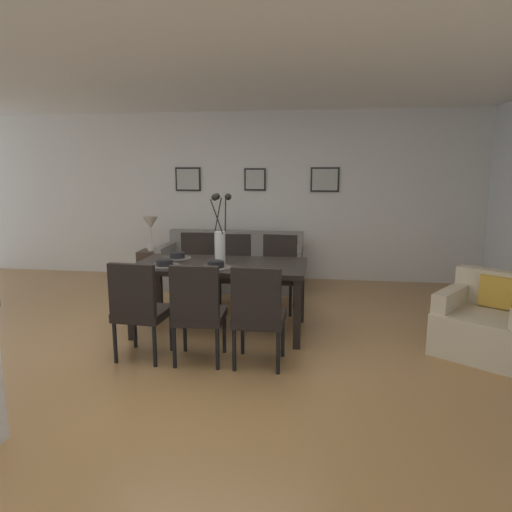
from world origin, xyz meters
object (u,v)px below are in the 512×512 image
object	(u,v)px
dining_chair_near_left	(139,306)
dining_table	(220,270)
bowl_near_left	(165,262)
armchair	(488,324)
bowl_near_right	(177,255)
bowl_far_left	(216,264)
dining_chair_far_right	(233,268)
framed_picture_left	(188,179)
framed_picture_center	(255,179)
dining_chair_far_left	(198,309)
table_lamp	(151,226)
sofa	(232,268)
dining_chair_mid_right	(278,269)
dining_chair_near_right	(196,266)
centerpiece_vase	(220,237)
dining_chair_mid_left	(258,311)
framed_picture_right	(325,180)
side_table	(152,267)

from	to	relation	value
dining_chair_near_left	dining_table	bearing A→B (deg)	57.74
bowl_near_left	armchair	xyz separation A→B (m)	(3.17, -0.03, -0.49)
bowl_near_right	bowl_far_left	bearing A→B (deg)	-37.58
dining_chair_far_right	framed_picture_left	distance (m)	2.24
framed_picture_center	dining_chair_far_left	bearing A→B (deg)	-90.15
dining_table	armchair	size ratio (longest dim) A/B	1.62
dining_chair_far_right	bowl_far_left	distance (m)	1.09
table_lamp	armchair	xyz separation A→B (m)	(4.10, -2.08, -0.61)
dining_table	sofa	bearing A→B (deg)	97.47
dining_chair_mid_right	bowl_far_left	xyz separation A→B (m)	(-0.54, -1.07, 0.27)
armchair	bowl_near_right	bearing A→B (deg)	171.98
dining_chair_mid_right	dining_table	bearing A→B (deg)	-121.95
dining_chair_near_left	dining_chair_far_right	distance (m)	1.80
dining_chair_near_right	framed_picture_left	size ratio (longest dim) A/B	2.25
sofa	table_lamp	distance (m)	1.37
bowl_far_left	armchair	distance (m)	2.68
armchair	framed_picture_center	size ratio (longest dim) A/B	3.22
dining_table	dining_chair_far_right	size ratio (longest dim) A/B	1.96
dining_chair_far_left	bowl_near_left	xyz separation A→B (m)	(-0.53, 0.67, 0.27)
dining_chair_near_left	bowl_near_right	size ratio (longest dim) A/B	5.41
centerpiece_vase	table_lamp	world-z (taller)	centerpiece_vase
dining_chair_mid_left	bowl_far_left	xyz separation A→B (m)	(-0.53, 0.67, 0.27)
sofa	framed_picture_center	xyz separation A→B (m)	(0.25, 0.63, 1.29)
dining_chair_near_right	framed_picture_right	world-z (taller)	framed_picture_right
framed_picture_right	framed_picture_left	bearing A→B (deg)	180.00
armchair	framed_picture_center	distance (m)	4.02
dining_table	framed_picture_center	size ratio (longest dim) A/B	5.21
dining_chair_far_left	centerpiece_vase	bearing A→B (deg)	89.35
centerpiece_vase	table_lamp	xyz separation A→B (m)	(-1.47, 1.84, -0.13)
bowl_far_left	framed_picture_right	size ratio (longest dim) A/B	0.39
side_table	table_lamp	world-z (taller)	table_lamp
dining_chair_near_left	sofa	world-z (taller)	dining_chair_near_left
dining_chair_mid_right	framed_picture_left	bearing A→B (deg)	134.25
dining_table	bowl_far_left	bearing A→B (deg)	-90.00
bowl_near_left	table_lamp	distance (m)	2.25
dining_chair_near_left	dining_chair_mid_left	size ratio (longest dim) A/B	1.00
dining_table	table_lamp	world-z (taller)	table_lamp
dining_table	armchair	bearing A→B (deg)	-5.19
sofa	armchair	xyz separation A→B (m)	(2.88, -2.13, 0.01)
dining_chair_far_left	bowl_far_left	xyz separation A→B (m)	(0.01, 0.67, 0.27)
bowl_near_right	framed_picture_center	bearing A→B (deg)	76.85
dining_chair_near_left	framed_picture_right	world-z (taller)	framed_picture_right
bowl_far_left	framed_picture_center	xyz separation A→B (m)	(0.00, 2.73, 0.79)
dining_chair_mid_right	bowl_near_left	distance (m)	1.54
side_table	sofa	bearing A→B (deg)	2.42
dining_chair_near_left	bowl_near_left	xyz separation A→B (m)	(0.02, 0.67, 0.27)
dining_chair_mid_left	framed_picture_right	bearing A→B (deg)	80.79
dining_chair_far_left	framed_picture_center	distance (m)	3.56
dining_chair_far_right	framed_picture_right	size ratio (longest dim) A/B	2.12
dining_chair_near_left	dining_chair_far_left	bearing A→B (deg)	-0.34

